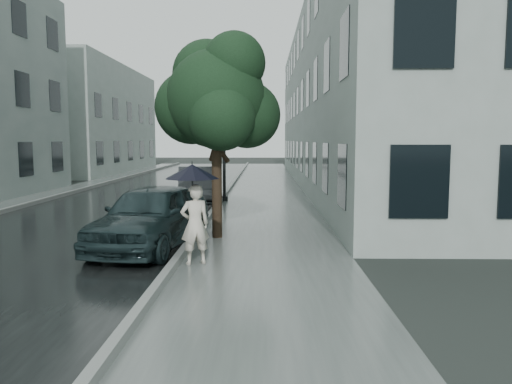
{
  "coord_description": "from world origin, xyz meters",
  "views": [
    {
      "loc": [
        0.17,
        -8.65,
        2.45
      ],
      "look_at": [
        -0.03,
        2.26,
        1.3
      ],
      "focal_mm": 35.0,
      "sensor_mm": 36.0,
      "label": 1
    }
  ],
  "objects_px": {
    "pedestrian": "(195,224)",
    "street_tree": "(217,98)",
    "lamp_post": "(220,133)",
    "car_far": "(198,185)",
    "car_near": "(151,216)"
  },
  "relations": [
    {
      "from": "pedestrian",
      "to": "street_tree",
      "type": "relative_size",
      "value": 0.31
    },
    {
      "from": "lamp_post",
      "to": "car_far",
      "type": "xyz_separation_m",
      "value": [
        -0.77,
        -0.84,
        -1.98
      ]
    },
    {
      "from": "pedestrian",
      "to": "car_far",
      "type": "height_order",
      "value": "pedestrian"
    },
    {
      "from": "pedestrian",
      "to": "car_near",
      "type": "xyz_separation_m",
      "value": [
        -1.18,
        1.44,
        -0.06
      ]
    },
    {
      "from": "street_tree",
      "to": "lamp_post",
      "type": "xyz_separation_m",
      "value": [
        -0.59,
        7.37,
        -0.78
      ]
    },
    {
      "from": "car_far",
      "to": "street_tree",
      "type": "bearing_deg",
      "value": -87.5
    },
    {
      "from": "street_tree",
      "to": "car_far",
      "type": "distance_m",
      "value": 7.22
    },
    {
      "from": "lamp_post",
      "to": "car_near",
      "type": "bearing_deg",
      "value": -97.22
    },
    {
      "from": "street_tree",
      "to": "lamp_post",
      "type": "distance_m",
      "value": 7.43
    },
    {
      "from": "pedestrian",
      "to": "car_far",
      "type": "distance_m",
      "value": 9.41
    },
    {
      "from": "car_near",
      "to": "car_far",
      "type": "height_order",
      "value": "car_near"
    },
    {
      "from": "lamp_post",
      "to": "car_far",
      "type": "bearing_deg",
      "value": -134.82
    },
    {
      "from": "street_tree",
      "to": "car_near",
      "type": "relative_size",
      "value": 1.17
    },
    {
      "from": "pedestrian",
      "to": "street_tree",
      "type": "bearing_deg",
      "value": -115.55
    },
    {
      "from": "street_tree",
      "to": "lamp_post",
      "type": "relative_size",
      "value": 1.07
    }
  ]
}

